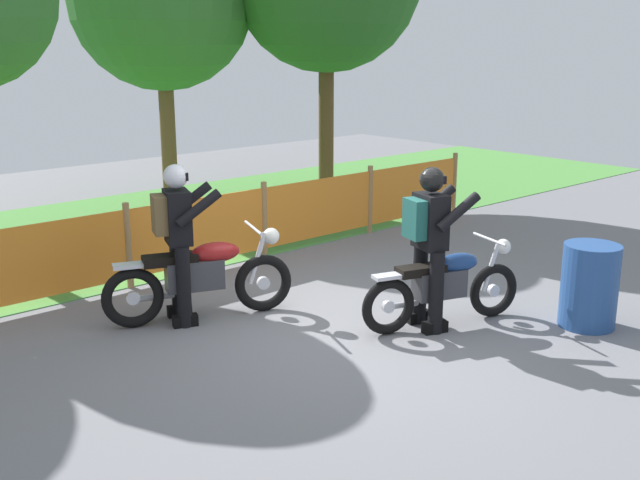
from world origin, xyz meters
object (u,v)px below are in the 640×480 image
Objects in this scene: motorcycle_trailing at (444,286)px; rider_trailing at (429,239)px; rider_lead at (178,235)px; motorcycle_lead at (201,277)px; oil_drum at (589,286)px.

rider_trailing reaches higher than motorcycle_trailing.
rider_lead and rider_trailing have the same top height.
rider_lead reaches higher than motorcycle_lead.
rider_lead is 1.00× the size of rider_trailing.
motorcycle_trailing is 1.08× the size of rider_trailing.
rider_lead is (-2.01, 1.91, 0.52)m from motorcycle_trailing.
rider_lead is 4.31m from oil_drum.
rider_trailing is at bearing -27.18° from motorcycle_lead.
rider_trailing is 1.77m from oil_drum.
oil_drum is at bearing -23.82° from motorcycle_lead.
motorcycle_trailing is at bearing -22.89° from rider_lead.
rider_trailing is 1.92× the size of oil_drum.
oil_drum is (2.90, -2.85, -0.03)m from motorcycle_lead.
rider_trailing is at bearing 140.26° from oil_drum.
motorcycle_lead is 0.53m from rider_lead.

